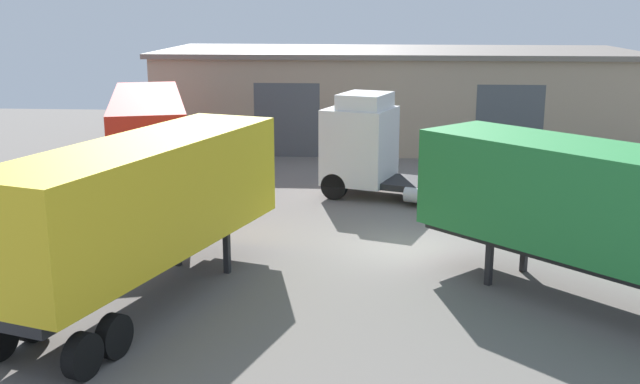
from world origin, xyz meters
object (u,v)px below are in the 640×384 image
object	(u,v)px
tractor_unit_white	(373,149)
container_trailer_grey	(144,202)
container_trailer_black	(148,133)
oil_drum	(507,218)
container_trailer_green	(637,214)

from	to	relation	value
tractor_unit_white	container_trailer_grey	bearing A→B (deg)	83.07
container_trailer_grey	container_trailer_black	bearing A→B (deg)	34.06
oil_drum	container_trailer_black	bearing A→B (deg)	165.03
container_trailer_black	oil_drum	bearing A→B (deg)	-121.78
tractor_unit_white	oil_drum	world-z (taller)	tractor_unit_white
oil_drum	container_trailer_green	bearing A→B (deg)	-76.17
tractor_unit_white	container_trailer_grey	size ratio (longest dim) A/B	0.73
oil_drum	tractor_unit_white	bearing A→B (deg)	135.53
container_trailer_black	container_trailer_grey	bearing A→B (deg)	179.52
tractor_unit_white	container_trailer_green	xyz separation A→B (m)	(6.15, -11.26, 0.67)
tractor_unit_white	container_trailer_green	distance (m)	12.85
container_trailer_grey	oil_drum	bearing A→B (deg)	-37.91
tractor_unit_white	container_trailer_grey	xyz separation A→B (m)	(-5.51, -11.18, 0.72)
container_trailer_green	oil_drum	size ratio (longest dim) A/B	11.03
tractor_unit_white	oil_drum	size ratio (longest dim) A/B	8.11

